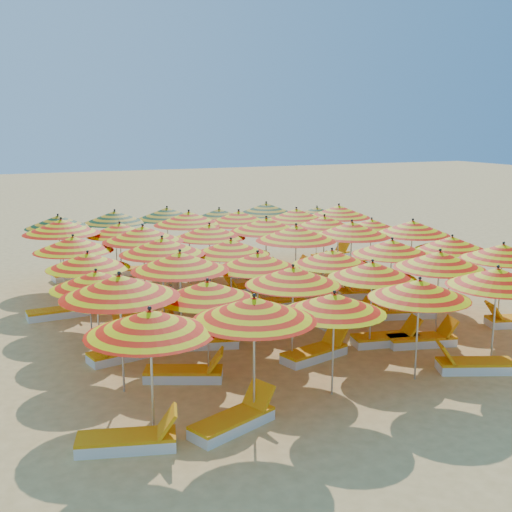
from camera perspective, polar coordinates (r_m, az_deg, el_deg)
name	(u,v)px	position (r m, az deg, el deg)	size (l,w,h in m)	color
ground	(263,311)	(19.26, 0.61, -4.94)	(120.00, 120.00, 0.00)	#F6C16D
umbrella_0	(150,322)	(11.29, -9.41, -5.84)	(2.59, 2.59, 2.43)	silver
umbrella_1	(254,309)	(11.82, -0.17, -4.73)	(2.64, 2.64, 2.47)	silver
umbrella_2	(334,303)	(13.03, 6.96, -4.18)	(2.72, 2.72, 2.24)	silver
umbrella_3	(419,289)	(14.15, 14.32, -2.87)	(2.42, 2.42, 2.32)	silver
umbrella_4	(497,277)	(15.43, 20.66, -1.79)	(2.98, 2.98, 2.41)	silver
umbrella_6	(120,286)	(13.30, -12.03, -2.63)	(3.05, 3.05, 2.59)	silver
umbrella_7	(208,290)	(13.83, -4.33, -3.05)	(2.58, 2.58, 2.27)	silver
umbrella_8	(293,276)	(14.78, 3.30, -1.77)	(2.88, 2.88, 2.36)	silver
umbrella_9	(372,270)	(15.87, 10.29, -1.24)	(2.65, 2.65, 2.29)	silver
umbrella_10	(440,260)	(16.79, 16.01, -0.33)	(2.55, 2.55, 2.44)	silver
umbrella_11	(503,252)	(18.60, 21.10, 0.35)	(2.61, 2.61, 2.39)	silver
umbrella_12	(96,280)	(15.23, -14.02, -2.05)	(2.69, 2.69, 2.26)	silver
umbrella_13	(180,261)	(15.66, -6.77, -0.47)	(3.09, 3.09, 2.54)	silver
umbrella_14	(258,261)	(16.41, 0.14, -0.43)	(2.62, 2.62, 2.35)	silver
umbrella_15	(332,257)	(17.38, 6.75, -0.12)	(2.72, 2.72, 2.25)	silver
umbrella_16	(392,247)	(18.39, 11.99, 0.77)	(3.00, 3.00, 2.40)	silver
umbrella_17	(452,243)	(20.00, 17.01, 1.09)	(2.77, 2.77, 2.29)	silver
umbrella_18	(88,261)	(17.19, -14.72, -0.40)	(2.89, 2.89, 2.30)	silver
umbrella_19	(162,246)	(17.79, -8.34, 0.89)	(3.08, 3.08, 2.52)	silver
umbrella_20	(231,247)	(18.18, -2.24, 0.81)	(2.71, 2.71, 2.37)	silver
umbrella_21	(296,233)	(19.34, 3.58, 2.04)	(2.69, 2.69, 2.59)	silver
umbrella_22	(352,229)	(20.40, 8.51, 2.39)	(3.07, 3.07, 2.57)	silver
umbrella_23	(413,228)	(21.26, 13.74, 2.47)	(2.55, 2.55, 2.53)	silver
umbrella_24	(73,244)	(19.12, -15.94, 1.04)	(2.58, 2.58, 2.42)	silver
umbrella_25	(143,234)	(19.52, -10.02, 1.96)	(3.12, 3.12, 2.58)	silver
umbrella_26	(209,231)	(20.44, -4.16, 2.19)	(2.88, 2.88, 2.44)	silver
umbrella_27	(266,225)	(21.06, 0.91, 2.80)	(2.96, 2.96, 2.57)	silver
umbrella_28	(324,223)	(22.00, 6.09, 2.97)	(3.04, 3.04, 2.51)	silver
umbrella_29	(371,225)	(23.04, 10.22, 2.75)	(2.35, 2.35, 2.28)	silver
umbrella_30	(61,226)	(21.46, -16.93, 2.53)	(3.06, 3.06, 2.59)	silver
umbrella_31	(120,229)	(21.79, -12.02, 2.33)	(2.54, 2.54, 2.35)	silver
umbrella_32	(189,218)	(22.36, -5.99, 3.36)	(2.81, 2.81, 2.61)	silver
umbrella_33	(239,217)	(22.72, -1.56, 3.45)	(3.05, 3.05, 2.56)	silver
umbrella_34	(296,215)	(23.78, 3.60, 3.68)	(3.06, 3.06, 2.51)	silver
umbrella_35	(339,211)	(24.61, 7.36, 3.97)	(3.13, 3.13, 2.55)	silver
umbrella_36	(58,222)	(23.45, -17.18, 2.93)	(2.93, 2.93, 2.45)	silver
umbrella_37	(115,217)	(23.89, -12.44, 3.40)	(2.45, 2.45, 2.48)	silver
umbrella_38	(167,213)	(24.31, -7.91, 3.77)	(2.85, 2.85, 2.51)	silver
umbrella_39	(219,214)	(24.64, -3.29, 3.72)	(2.36, 2.36, 2.39)	silver
umbrella_40	(266,209)	(25.57, 0.91, 4.23)	(3.10, 3.10, 2.50)	silver
umbrella_41	(317,212)	(26.44, 5.43, 3.92)	(2.19, 2.19, 2.23)	silver
lounger_0	(129,440)	(11.71, -11.21, -15.79)	(1.83, 1.04, 0.69)	white
lounger_1	(234,421)	(12.18, -1.96, -14.44)	(1.82, 1.17, 0.69)	white
lounger_2	(474,365)	(15.52, 18.78, -9.16)	(1.82, 1.20, 0.69)	white
lounger_4	(186,373)	(14.35, -6.27, -10.32)	(1.82, 1.24, 0.69)	white
lounger_5	(316,352)	(15.55, 5.32, -8.53)	(1.82, 1.00, 0.69)	white
lounger_6	(387,339)	(16.77, 11.60, -7.20)	(1.81, 0.90, 0.69)	white
lounger_7	(423,340)	(16.90, 14.61, -7.20)	(1.82, 0.97, 0.69)	white
lounger_9	(122,353)	(15.76, -11.81, -8.46)	(1.81, 0.92, 0.69)	white
lounger_10	(206,341)	(16.30, -4.45, -7.55)	(1.83, 1.04, 0.69)	white
lounger_11	(349,320)	(18.12, 8.30, -5.65)	(1.78, 0.74, 0.69)	white
lounger_12	(407,312)	(19.17, 13.24, -4.87)	(1.83, 1.06, 0.69)	white
lounger_13	(431,305)	(20.09, 15.27, -4.21)	(1.82, 1.25, 0.69)	white
lounger_14	(145,318)	(18.33, -9.82, -5.49)	(1.81, 0.87, 0.69)	white
lounger_15	(276,303)	(19.62, 1.82, -4.17)	(1.77, 0.69, 0.69)	white
lounger_16	(364,293)	(21.06, 9.58, -3.22)	(1.83, 1.05, 0.69)	white
lounger_17	(395,292)	(21.29, 12.28, -3.17)	(1.82, 0.93, 0.69)	white
lounger_18	(59,312)	(19.53, -17.08, -4.78)	(1.76, 0.68, 0.69)	white
lounger_19	(248,288)	(21.40, -0.74, -2.82)	(1.78, 0.73, 0.69)	white
lounger_20	(104,287)	(22.06, -13.32, -2.70)	(1.83, 1.06, 0.69)	white
lounger_21	(252,273)	(23.52, -0.37, -1.49)	(1.82, 1.19, 0.69)	white
lounger_22	(285,271)	(23.81, 2.63, -1.34)	(1.79, 0.80, 0.69)	white
lounger_23	(346,263)	(25.35, 8.04, -0.64)	(1.79, 0.78, 0.69)	white
lounger_24	(78,274)	(24.11, -15.55, -1.59)	(1.81, 0.87, 0.69)	white
lounger_25	(134,270)	(24.31, -10.82, -1.26)	(1.80, 0.85, 0.69)	white
lounger_26	(182,266)	(24.77, -6.63, -0.89)	(1.82, 0.96, 0.69)	white
lounger_27	(331,255)	(26.84, 6.71, 0.08)	(1.82, 0.97, 0.69)	white
beachgoer_a	(175,290)	(18.93, -7.19, -3.01)	(0.54, 0.35, 1.48)	tan
beachgoer_b	(254,271)	(21.49, -0.21, -1.36)	(0.64, 0.50, 1.32)	tan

